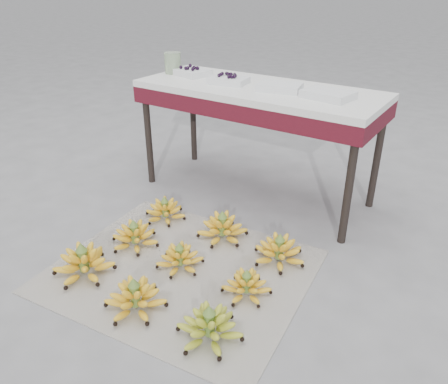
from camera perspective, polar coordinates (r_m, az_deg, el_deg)
The scene contains 17 objects.
ground at distance 2.29m, azimuth -6.99°, elevation -10.26°, with size 60.00×60.00×0.00m, color slate.
newspaper_mat at distance 2.29m, azimuth -5.60°, elevation -10.18°, with size 1.25×1.05×0.01m, color white.
bunch_front_left at distance 2.33m, azimuth -17.85°, elevation -8.86°, with size 0.37×0.37×0.18m.
bunch_front_center at distance 2.06m, azimuth -11.51°, elevation -13.44°, with size 0.35×0.35×0.17m.
bunch_front_right at distance 1.89m, azimuth -1.91°, elevation -17.20°, with size 0.28×0.28×0.17m.
bunch_mid_left at distance 2.49m, azimuth -11.57°, elevation -5.70°, with size 0.32×0.32×0.16m.
bunch_mid_center at distance 2.28m, azimuth -5.78°, elevation -8.65°, with size 0.32×0.32×0.15m.
bunch_mid_right at distance 2.10m, azimuth 2.96°, elevation -12.14°, with size 0.25×0.25×0.14m.
bunch_back_left at distance 2.71m, azimuth -7.68°, elevation -2.48°, with size 0.28×0.28×0.15m.
bunch_back_center at distance 2.50m, azimuth -0.20°, elevation -4.79°, with size 0.35×0.35×0.17m.
bunch_back_right at distance 2.33m, azimuth 7.22°, elevation -7.72°, with size 0.30×0.30×0.17m.
vendor_table at distance 2.81m, azimuth 4.45°, elevation 11.91°, with size 1.54×0.62×0.74m.
tray_far_left at distance 3.11m, azimuth -4.33°, elevation 15.40°, with size 0.29×0.24×0.07m.
tray_left at distance 2.86m, azimuth 0.59°, elevation 14.43°, with size 0.26×0.20×0.06m.
tray_right at distance 2.70m, azimuth 7.28°, elevation 13.46°, with size 0.29×0.23×0.04m.
tray_far_right at distance 2.57m, azimuth 13.44°, elevation 12.30°, with size 0.29×0.23×0.04m.
glass_jar at distance 3.16m, azimuth -6.71°, elevation 16.41°, with size 0.11×0.11×0.14m, color beige.
Camera 1 is at (1.24, -1.36, 1.38)m, focal length 35.00 mm.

